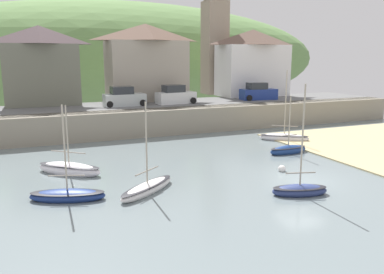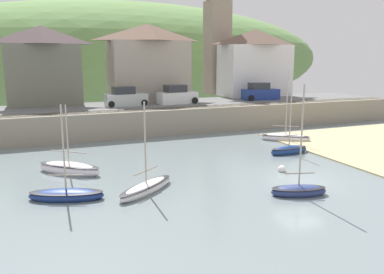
{
  "view_description": "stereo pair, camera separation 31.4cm",
  "coord_description": "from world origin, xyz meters",
  "px_view_note": "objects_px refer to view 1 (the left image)",
  "views": [
    {
      "loc": [
        -14.87,
        -18.73,
        7.31
      ],
      "look_at": [
        -4.57,
        6.01,
        1.87
      ],
      "focal_mm": 37.51,
      "sensor_mm": 36.0,
      "label": 1
    },
    {
      "loc": [
        -14.58,
        -18.84,
        7.31
      ],
      "look_at": [
        -4.57,
        6.01,
        1.87
      ],
      "focal_mm": 37.51,
      "sensor_mm": 36.0,
      "label": 2
    }
  ],
  "objects_px": {
    "sailboat_blue_trim": "(288,150)",
    "parked_car_end_of_row": "(258,93)",
    "waterfront_building_centre": "(146,62)",
    "mooring_buoy": "(282,169)",
    "rowboat_small_beached": "(69,169)",
    "waterfront_building_left": "(41,65)",
    "church_with_spire": "(215,28)",
    "parked_car_by_wall": "(175,96)",
    "sailboat_white_hull": "(68,195)",
    "motorboat_with_cabin": "(147,188)",
    "waterfront_building_right": "(252,62)",
    "sailboat_far_left": "(300,190)",
    "parked_car_near_slipway": "(124,98)",
    "dinghy_open_wooden": "(284,137)"
  },
  "relations": [
    {
      "from": "waterfront_building_centre",
      "to": "mooring_buoy",
      "type": "height_order",
      "value": "waterfront_building_centre"
    },
    {
      "from": "waterfront_building_right",
      "to": "dinghy_open_wooden",
      "type": "height_order",
      "value": "waterfront_building_right"
    },
    {
      "from": "waterfront_building_left",
      "to": "sailboat_blue_trim",
      "type": "relative_size",
      "value": 1.72
    },
    {
      "from": "sailboat_white_hull",
      "to": "waterfront_building_centre",
      "type": "bearing_deg",
      "value": 84.22
    },
    {
      "from": "waterfront_building_left",
      "to": "waterfront_building_centre",
      "type": "xyz_separation_m",
      "value": [
        11.05,
        0.0,
        0.23
      ]
    },
    {
      "from": "sailboat_far_left",
      "to": "rowboat_small_beached",
      "type": "bearing_deg",
      "value": 157.38
    },
    {
      "from": "waterfront_building_right",
      "to": "motorboat_with_cabin",
      "type": "bearing_deg",
      "value": -131.07
    },
    {
      "from": "sailboat_far_left",
      "to": "parked_car_end_of_row",
      "type": "relative_size",
      "value": 1.44
    },
    {
      "from": "waterfront_building_centre",
      "to": "parked_car_end_of_row",
      "type": "xyz_separation_m",
      "value": [
        11.87,
        -4.5,
        -3.45
      ]
    },
    {
      "from": "waterfront_building_centre",
      "to": "sailboat_blue_trim",
      "type": "height_order",
      "value": "waterfront_building_centre"
    },
    {
      "from": "church_with_spire",
      "to": "motorboat_with_cabin",
      "type": "height_order",
      "value": "church_with_spire"
    },
    {
      "from": "rowboat_small_beached",
      "to": "parked_car_end_of_row",
      "type": "bearing_deg",
      "value": 73.43
    },
    {
      "from": "waterfront_building_left",
      "to": "church_with_spire",
      "type": "height_order",
      "value": "church_with_spire"
    },
    {
      "from": "motorboat_with_cabin",
      "to": "rowboat_small_beached",
      "type": "relative_size",
      "value": 1.12
    },
    {
      "from": "waterfront_building_centre",
      "to": "sailboat_far_left",
      "type": "bearing_deg",
      "value": -89.0
    },
    {
      "from": "parked_car_end_of_row",
      "to": "rowboat_small_beached",
      "type": "bearing_deg",
      "value": -142.77
    },
    {
      "from": "sailboat_blue_trim",
      "to": "parked_car_end_of_row",
      "type": "bearing_deg",
      "value": 63.96
    },
    {
      "from": "waterfront_building_left",
      "to": "sailboat_blue_trim",
      "type": "height_order",
      "value": "waterfront_building_left"
    },
    {
      "from": "sailboat_blue_trim",
      "to": "mooring_buoy",
      "type": "height_order",
      "value": "sailboat_blue_trim"
    },
    {
      "from": "sailboat_blue_trim",
      "to": "sailboat_white_hull",
      "type": "relative_size",
      "value": 0.9
    },
    {
      "from": "waterfront_building_centre",
      "to": "parked_car_near_slipway",
      "type": "distance_m",
      "value": 6.76
    },
    {
      "from": "waterfront_building_centre",
      "to": "mooring_buoy",
      "type": "distance_m",
      "value": 24.15
    },
    {
      "from": "waterfront_building_left",
      "to": "parked_car_by_wall",
      "type": "height_order",
      "value": "waterfront_building_left"
    },
    {
      "from": "waterfront_building_centre",
      "to": "parked_car_end_of_row",
      "type": "height_order",
      "value": "waterfront_building_centre"
    },
    {
      "from": "waterfront_building_right",
      "to": "mooring_buoy",
      "type": "relative_size",
      "value": 17.4
    },
    {
      "from": "sailboat_blue_trim",
      "to": "sailboat_far_left",
      "type": "xyz_separation_m",
      "value": [
        -5.03,
        -7.98,
        -0.0
      ]
    },
    {
      "from": "waterfront_building_right",
      "to": "waterfront_building_left",
      "type": "bearing_deg",
      "value": -180.0
    },
    {
      "from": "mooring_buoy",
      "to": "sailboat_white_hull",
      "type": "bearing_deg",
      "value": -179.44
    },
    {
      "from": "rowboat_small_beached",
      "to": "parked_car_by_wall",
      "type": "distance_m",
      "value": 18.84
    },
    {
      "from": "waterfront_building_left",
      "to": "rowboat_small_beached",
      "type": "distance_m",
      "value": 19.45
    },
    {
      "from": "waterfront_building_centre",
      "to": "parked_car_by_wall",
      "type": "relative_size",
      "value": 2.07
    },
    {
      "from": "sailboat_far_left",
      "to": "parked_car_near_slipway",
      "type": "relative_size",
      "value": 1.47
    },
    {
      "from": "parked_car_end_of_row",
      "to": "waterfront_building_right",
      "type": "bearing_deg",
      "value": 72.96
    },
    {
      "from": "parked_car_by_wall",
      "to": "mooring_buoy",
      "type": "bearing_deg",
      "value": -94.46
    },
    {
      "from": "sailboat_blue_trim",
      "to": "church_with_spire",
      "type": "bearing_deg",
      "value": 75.38
    },
    {
      "from": "waterfront_building_left",
      "to": "church_with_spire",
      "type": "bearing_deg",
      "value": 10.56
    },
    {
      "from": "waterfront_building_left",
      "to": "sailboat_far_left",
      "type": "relative_size",
      "value": 1.3
    },
    {
      "from": "sailboat_white_hull",
      "to": "rowboat_small_beached",
      "type": "height_order",
      "value": "sailboat_white_hull"
    },
    {
      "from": "dinghy_open_wooden",
      "to": "parked_car_end_of_row",
      "type": "distance_m",
      "value": 11.71
    },
    {
      "from": "sailboat_blue_trim",
      "to": "parked_car_end_of_row",
      "type": "relative_size",
      "value": 1.08
    },
    {
      "from": "sailboat_blue_trim",
      "to": "parked_car_near_slipway",
      "type": "bearing_deg",
      "value": 119.17
    },
    {
      "from": "motorboat_with_cabin",
      "to": "parked_car_by_wall",
      "type": "bearing_deg",
      "value": 27.22
    },
    {
      "from": "parked_car_near_slipway",
      "to": "dinghy_open_wooden",
      "type": "bearing_deg",
      "value": -43.98
    },
    {
      "from": "waterfront_building_left",
      "to": "sailboat_far_left",
      "type": "bearing_deg",
      "value": -67.07
    },
    {
      "from": "motorboat_with_cabin",
      "to": "parked_car_by_wall",
      "type": "xyz_separation_m",
      "value": [
        8.75,
        19.24,
        2.96
      ]
    },
    {
      "from": "waterfront_building_left",
      "to": "motorboat_with_cabin",
      "type": "distance_m",
      "value": 24.86
    },
    {
      "from": "church_with_spire",
      "to": "dinghy_open_wooden",
      "type": "distance_m",
      "value": 22.01
    },
    {
      "from": "waterfront_building_left",
      "to": "sailboat_white_hull",
      "type": "distance_m",
      "value": 24.08
    },
    {
      "from": "waterfront_building_right",
      "to": "dinghy_open_wooden",
      "type": "distance_m",
      "value": 17.36
    },
    {
      "from": "church_with_spire",
      "to": "parked_car_end_of_row",
      "type": "height_order",
      "value": "church_with_spire"
    }
  ]
}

